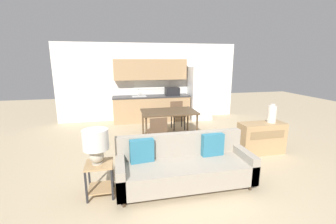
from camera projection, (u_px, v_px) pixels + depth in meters
The scene contains 12 objects.
ground_plane at pixel (187, 183), 3.96m from camera, with size 20.00×20.00×0.00m, color tan.
wall_back at pixel (150, 82), 8.06m from camera, with size 6.40×0.07×2.70m.
kitchen_counter at pixel (152, 97), 7.89m from camera, with size 2.68×0.65×2.15m.
refrigerator at pixel (200, 93), 8.14m from camera, with size 0.75×0.73×1.89m.
dining_table at pixel (169, 113), 6.10m from camera, with size 1.46×0.93×0.77m.
couch at pixel (184, 166), 3.85m from camera, with size 2.28×0.80×0.86m.
side_table at pixel (100, 174), 3.55m from camera, with size 0.42×0.42×0.54m.
table_lamp at pixel (96, 143), 3.42m from camera, with size 0.39×0.39×0.55m.
credenza at pixel (261, 138), 5.19m from camera, with size 1.05×0.43×0.72m.
vase at pixel (272, 114), 5.11m from camera, with size 0.19×0.19×0.43m.
dining_chair_near_left at pixel (157, 131), 5.24m from camera, with size 0.45×0.45×0.85m.
dining_chair_far_right at pixel (178, 113), 7.04m from camera, with size 0.43×0.43×0.85m.
Camera 1 is at (-1.10, -3.42, 2.12)m, focal length 24.00 mm.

